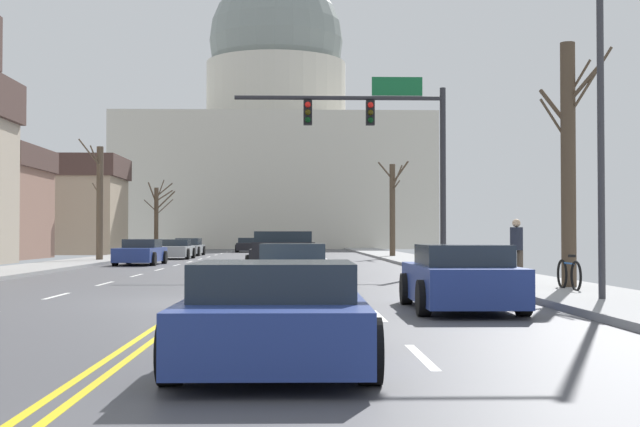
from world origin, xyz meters
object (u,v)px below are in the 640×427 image
object	(u,v)px
sedan_near_01	(293,269)
sedan_oncoming_01	(176,250)
sedan_oncoming_00	(141,253)
signal_gantry	(386,132)
street_lamp_right	(587,53)
pickup_truck_near_00	(283,256)
sedan_near_03	(275,316)
sedan_oncoming_02	(188,247)
sedan_oncoming_03	(248,245)
pedestrian_00	(517,247)
bicycle_parked	(569,274)
sedan_near_02	(461,279)

from	to	relation	value
sedan_near_01	sedan_oncoming_01	distance (m)	30.94
sedan_oncoming_00	sedan_oncoming_01	size ratio (longest dim) A/B	1.09
sedan_oncoming_00	sedan_oncoming_01	xyz separation A→B (m)	(0.29, 10.23, -0.03)
signal_gantry	street_lamp_right	xyz separation A→B (m)	(2.48, -15.20, -0.17)
signal_gantry	pickup_truck_near_00	distance (m)	6.76
sedan_near_03	sedan_oncoming_02	distance (m)	51.54
sedan_near_03	sedan_oncoming_03	size ratio (longest dim) A/B	0.95
sedan_oncoming_01	pedestrian_00	distance (m)	31.87
signal_gantry	sedan_oncoming_00	distance (m)	15.00
bicycle_parked	street_lamp_right	bearing A→B (deg)	-100.82
street_lamp_right	sedan_oncoming_03	world-z (taller)	street_lamp_right
street_lamp_right	pedestrian_00	distance (m)	6.95
pickup_truck_near_00	sedan_near_03	distance (m)	19.80
street_lamp_right	sedan_oncoming_01	bearing A→B (deg)	110.33
pickup_truck_near_00	sedan_near_03	xyz separation A→B (m)	(0.16, -19.80, -0.17)
sedan_near_02	street_lamp_right	bearing A→B (deg)	18.56
pickup_truck_near_00	pedestrian_00	size ratio (longest dim) A/B	3.19
pickup_truck_near_00	sedan_oncoming_00	world-z (taller)	pickup_truck_near_00
sedan_near_02	sedan_oncoming_01	world-z (taller)	sedan_near_02
signal_gantry	pedestrian_00	bearing A→B (deg)	-75.35
sedan_oncoming_01	sedan_oncoming_03	bearing A→B (deg)	81.07
sedan_near_01	bicycle_parked	distance (m)	6.71
signal_gantry	sedan_near_01	size ratio (longest dim) A/B	1.85
pickup_truck_near_00	sedan_oncoming_01	xyz separation A→B (m)	(-6.63, 22.89, -0.16)
street_lamp_right	pickup_truck_near_00	size ratio (longest dim) A/B	1.55
pickup_truck_near_00	sedan_oncoming_01	distance (m)	23.83
sedan_near_03	sedan_near_02	bearing A→B (deg)	64.17
sedan_oncoming_00	sedan_oncoming_02	distance (m)	18.59
sedan_near_02	sedan_near_03	size ratio (longest dim) A/B	1.00
signal_gantry	sedan_near_03	size ratio (longest dim) A/B	1.84
sedan_oncoming_02	pedestrian_00	distance (m)	39.75
sedan_near_03	pickup_truck_near_00	bearing A→B (deg)	90.47
street_lamp_right	sedan_near_03	size ratio (longest dim) A/B	1.96
street_lamp_right	sedan_oncoming_00	size ratio (longest dim) A/B	1.82
sedan_near_02	sedan_oncoming_01	xyz separation A→B (m)	(-10.15, 35.76, -0.05)
sedan_near_02	sedan_oncoming_02	size ratio (longest dim) A/B	0.91
sedan_oncoming_00	pedestrian_00	world-z (taller)	pedestrian_00
pickup_truck_near_00	bicycle_parked	world-z (taller)	pickup_truck_near_00
sedan_oncoming_00	pickup_truck_near_00	bearing A→B (deg)	-61.35
sedan_near_03	pedestrian_00	size ratio (longest dim) A/B	2.51
bicycle_parked	pedestrian_00	bearing A→B (deg)	103.07
sedan_oncoming_01	sedan_near_01	bearing A→B (deg)	-76.96
street_lamp_right	pedestrian_00	size ratio (longest dim) A/B	4.94
street_lamp_right	sedan_near_01	world-z (taller)	street_lamp_right
street_lamp_right	sedan_near_01	distance (m)	8.81
sedan_oncoming_00	sedan_oncoming_02	bearing A→B (deg)	89.90
sedan_near_01	street_lamp_right	bearing A→B (deg)	-38.38
sedan_near_03	street_lamp_right	bearing A→B (deg)	52.13
sedan_oncoming_00	sedan_oncoming_01	world-z (taller)	sedan_oncoming_00
sedan_near_02	sedan_oncoming_00	distance (m)	27.58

